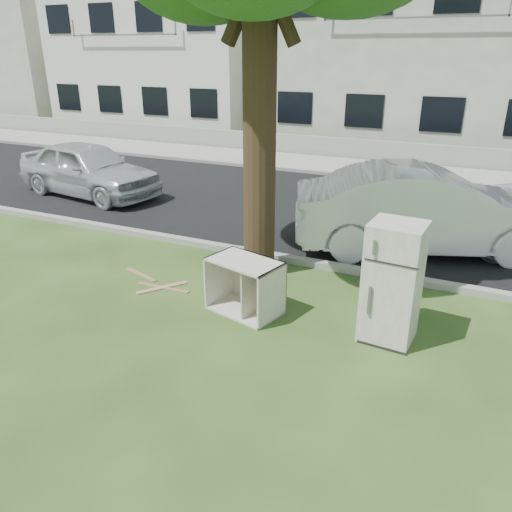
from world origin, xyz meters
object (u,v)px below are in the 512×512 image
at_px(cabinet, 245,286).
at_px(fridge, 392,283).
at_px(car_center, 426,210).
at_px(car_left, 88,169).

bearing_deg(cabinet, fridge, 18.55).
bearing_deg(cabinet, car_center, 75.66).
bearing_deg(car_left, cabinet, -113.55).
height_order(cabinet, car_left, car_left).
distance_m(fridge, car_center, 3.59).
height_order(fridge, cabinet, fridge).
xyz_separation_m(fridge, car_center, (-0.02, 3.59, -0.01)).
bearing_deg(fridge, car_left, 159.89).
height_order(car_center, car_left, car_center).
bearing_deg(car_center, fridge, 159.68).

